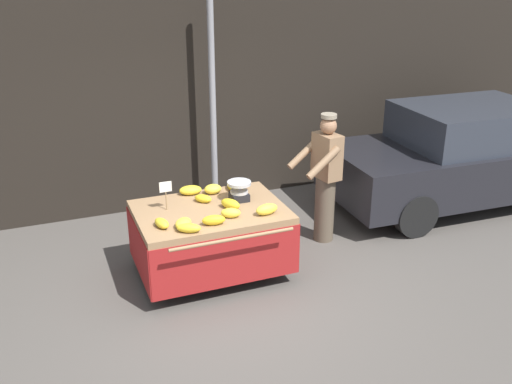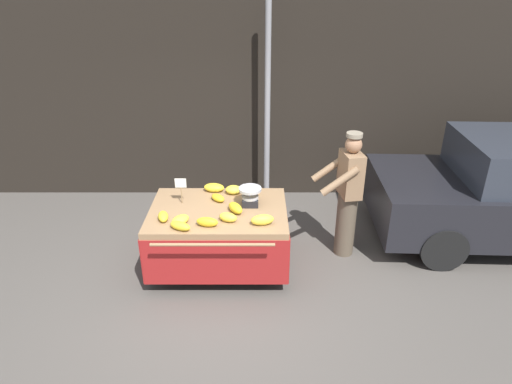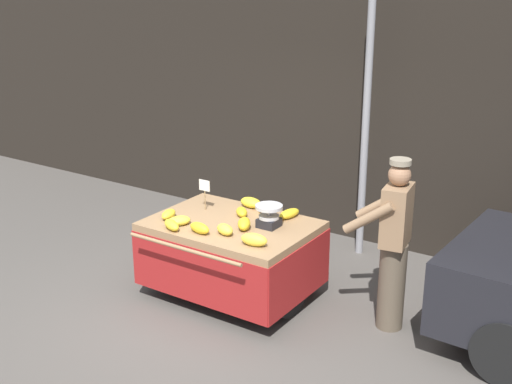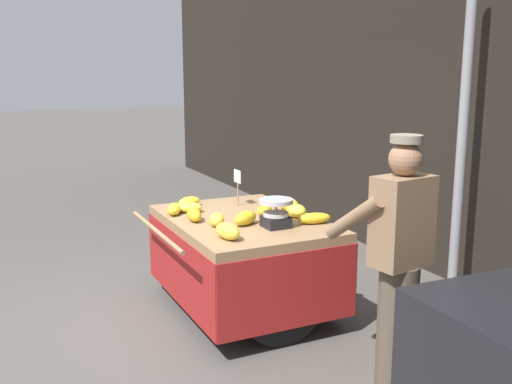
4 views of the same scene
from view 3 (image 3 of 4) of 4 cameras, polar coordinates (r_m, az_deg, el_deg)
ground_plane at (r=6.78m, az=-4.77°, el=-10.95°), size 60.00×60.00×0.00m
back_wall at (r=8.46m, az=7.37°, el=10.66°), size 16.00×0.24×4.38m
street_pole at (r=7.87m, az=9.46°, el=5.48°), size 0.09×0.09×3.17m
banana_cart at (r=6.94m, az=-2.15°, el=-4.31°), size 1.70×1.40×0.85m
weighing_scale at (r=6.70m, az=1.13°, el=-2.09°), size 0.28×0.28×0.24m
price_sign at (r=7.15m, az=-4.48°, el=0.32°), size 0.14×0.01×0.34m
banana_bunch_0 at (r=7.08m, az=0.98°, el=-1.45°), size 0.22×0.18×0.11m
banana_bunch_1 at (r=6.71m, az=-7.31°, el=-2.85°), size 0.28×0.22×0.10m
banana_bunch_2 at (r=6.98m, az=2.90°, el=-1.88°), size 0.17×0.30×0.09m
banana_bunch_3 at (r=7.01m, az=-1.25°, el=-1.74°), size 0.23×0.23×0.09m
banana_bunch_4 at (r=7.27m, az=-0.44°, el=-0.92°), size 0.29×0.20×0.11m
banana_bunch_5 at (r=6.26m, az=-0.16°, el=-4.15°), size 0.28×0.17×0.12m
banana_bunch_6 at (r=6.53m, az=-2.71°, el=-3.26°), size 0.25×0.20×0.11m
banana_bunch_7 at (r=7.01m, az=-7.58°, el=-1.92°), size 0.17×0.25×0.09m
banana_bunch_8 at (r=6.66m, az=-1.04°, el=-2.77°), size 0.24×0.29×0.11m
banana_bunch_9 at (r=6.82m, az=-6.67°, el=-2.48°), size 0.26×0.29×0.09m
banana_bunch_10 at (r=6.58m, az=-4.91°, el=-3.12°), size 0.27×0.15×0.11m
vendor_person at (r=6.39m, az=11.79°, el=-4.46°), size 0.63×0.58×1.71m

